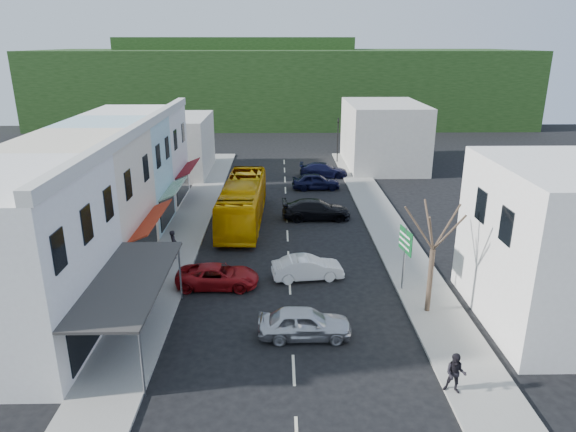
% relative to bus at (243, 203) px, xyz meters
% --- Properties ---
extents(ground, '(120.00, 120.00, 0.00)m').
position_rel_bus_xyz_m(ground, '(3.38, -10.99, -1.55)').
color(ground, black).
rests_on(ground, ground).
extents(sidewalk_left, '(3.00, 52.00, 0.15)m').
position_rel_bus_xyz_m(sidewalk_left, '(-4.12, -0.99, -1.48)').
color(sidewalk_left, gray).
rests_on(sidewalk_left, ground).
extents(sidewalk_right, '(3.00, 52.00, 0.15)m').
position_rel_bus_xyz_m(sidewalk_right, '(10.88, -0.99, -1.48)').
color(sidewalk_right, gray).
rests_on(sidewalk_right, ground).
extents(shopfront_row, '(8.25, 30.00, 8.00)m').
position_rel_bus_xyz_m(shopfront_row, '(-9.11, -5.99, 2.45)').
color(shopfront_row, silver).
rests_on(shopfront_row, ground).
extents(right_building, '(8.00, 9.00, 8.00)m').
position_rel_bus_xyz_m(right_building, '(16.88, -14.99, 2.45)').
color(right_building, silver).
rests_on(right_building, ground).
extents(distant_block_left, '(8.00, 10.00, 6.00)m').
position_rel_bus_xyz_m(distant_block_left, '(-8.62, 16.01, 1.45)').
color(distant_block_left, '#B7B2A8').
rests_on(distant_block_left, ground).
extents(distant_block_right, '(8.00, 12.00, 7.00)m').
position_rel_bus_xyz_m(distant_block_right, '(14.38, 19.01, 1.95)').
color(distant_block_right, '#B7B2A8').
rests_on(distant_block_right, ground).
extents(hillside, '(80.00, 26.00, 14.00)m').
position_rel_bus_xyz_m(hillside, '(1.93, 54.11, 5.18)').
color(hillside, black).
rests_on(hillside, ground).
extents(bus, '(2.90, 11.68, 3.10)m').
position_rel_bus_xyz_m(bus, '(0.00, 0.00, 0.00)').
color(bus, '#E39F03').
rests_on(bus, ground).
extents(car_silver, '(4.40, 1.81, 1.40)m').
position_rel_bus_xyz_m(car_silver, '(3.97, -16.39, -0.85)').
color(car_silver, silver).
rests_on(car_silver, ground).
extents(car_white, '(4.60, 2.37, 1.40)m').
position_rel_bus_xyz_m(car_white, '(4.44, -10.05, -0.85)').
color(car_white, silver).
rests_on(car_white, ground).
extents(car_red, '(4.63, 1.98, 1.40)m').
position_rel_bus_xyz_m(car_red, '(-0.74, -10.99, -0.85)').
color(car_red, maroon).
rests_on(car_red, ground).
extents(car_black_near, '(4.54, 1.93, 1.40)m').
position_rel_bus_xyz_m(car_black_near, '(5.71, 0.75, -0.85)').
color(car_black_near, black).
rests_on(car_black_near, ground).
extents(car_navy_mid, '(4.47, 1.97, 1.40)m').
position_rel_bus_xyz_m(car_navy_mid, '(6.29, 9.37, -0.85)').
color(car_navy_mid, black).
rests_on(car_navy_mid, ground).
extents(car_navy_far, '(4.63, 2.17, 1.40)m').
position_rel_bus_xyz_m(car_navy_far, '(7.40, 14.12, -0.85)').
color(car_navy_far, black).
rests_on(car_navy_far, ground).
extents(pedestrian_left, '(0.55, 0.69, 1.70)m').
position_rel_bus_xyz_m(pedestrian_left, '(-3.98, -7.10, -0.55)').
color(pedestrian_left, black).
rests_on(pedestrian_left, sidewalk_left).
extents(pedestrian_right, '(0.81, 0.67, 1.70)m').
position_rel_bus_xyz_m(pedestrian_right, '(9.68, -20.74, -0.55)').
color(pedestrian_right, black).
rests_on(pedestrian_right, sidewalk_right).
extents(direction_sign, '(0.72, 1.76, 3.78)m').
position_rel_bus_xyz_m(direction_sign, '(9.70, -11.70, 0.34)').
color(direction_sign, '#0E5023').
rests_on(direction_sign, ground).
extents(street_tree, '(2.99, 2.99, 7.09)m').
position_rel_bus_xyz_m(street_tree, '(10.43, -14.22, 2.00)').
color(street_tree, '#3B2C21').
rests_on(street_tree, ground).
extents(traffic_signal, '(0.83, 1.19, 5.17)m').
position_rel_bus_xyz_m(traffic_signal, '(9.50, 20.44, 1.04)').
color(traffic_signal, black).
rests_on(traffic_signal, ground).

